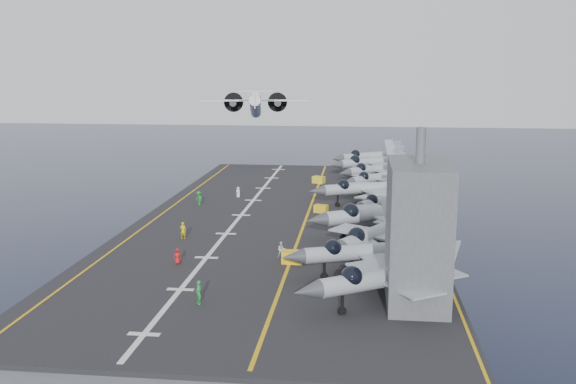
# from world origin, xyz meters

# --- Properties ---
(ground) EXTENTS (500.00, 500.00, 0.00)m
(ground) POSITION_xyz_m (0.00, 0.00, 0.00)
(ground) COLOR #142135
(ground) RESTS_ON ground
(hull) EXTENTS (36.00, 90.00, 10.00)m
(hull) POSITION_xyz_m (0.00, 0.00, 5.00)
(hull) COLOR #56595E
(hull) RESTS_ON ground
(flight_deck) EXTENTS (38.00, 92.00, 0.40)m
(flight_deck) POSITION_xyz_m (0.00, 0.00, 10.20)
(flight_deck) COLOR black
(flight_deck) RESTS_ON hull
(foul_line) EXTENTS (0.35, 90.00, 0.02)m
(foul_line) POSITION_xyz_m (3.00, 0.00, 10.42)
(foul_line) COLOR gold
(foul_line) RESTS_ON flight_deck
(landing_centerline) EXTENTS (0.50, 90.00, 0.02)m
(landing_centerline) POSITION_xyz_m (-6.00, 0.00, 10.42)
(landing_centerline) COLOR silver
(landing_centerline) RESTS_ON flight_deck
(deck_edge_port) EXTENTS (0.25, 90.00, 0.02)m
(deck_edge_port) POSITION_xyz_m (-17.00, 0.00, 10.42)
(deck_edge_port) COLOR gold
(deck_edge_port) RESTS_ON flight_deck
(deck_edge_stbd) EXTENTS (0.25, 90.00, 0.02)m
(deck_edge_stbd) POSITION_xyz_m (18.50, 0.00, 10.42)
(deck_edge_stbd) COLOR gold
(deck_edge_stbd) RESTS_ON flight_deck
(island_superstructure) EXTENTS (5.00, 10.00, 15.00)m
(island_superstructure) POSITION_xyz_m (15.00, -30.00, 17.90)
(island_superstructure) COLOR #56595E
(island_superstructure) RESTS_ON flight_deck
(fighter_jet_0) EXTENTS (18.41, 16.85, 5.32)m
(fighter_jet_0) POSITION_xyz_m (12.39, -31.95, 13.06)
(fighter_jet_0) COLOR #98A0A9
(fighter_jet_0) RESTS_ON flight_deck
(fighter_jet_1) EXTENTS (17.12, 14.31, 5.07)m
(fighter_jet_1) POSITION_xyz_m (10.63, -23.95, 12.94)
(fighter_jet_1) COLOR #9CA4AC
(fighter_jet_1) RESTS_ON flight_deck
(fighter_jet_2) EXTENTS (16.21, 18.03, 5.22)m
(fighter_jet_2) POSITION_xyz_m (11.49, -17.58, 13.01)
(fighter_jet_2) COLOR gray
(fighter_jet_2) RESTS_ON flight_deck
(fighter_jet_3) EXTENTS (19.81, 17.68, 5.74)m
(fighter_jet_3) POSITION_xyz_m (12.25, -8.92, 13.27)
(fighter_jet_3) COLOR #979FA8
(fighter_jet_3) RESTS_ON flight_deck
(fighter_jet_4) EXTENTS (15.01, 16.07, 4.65)m
(fighter_jet_4) POSITION_xyz_m (13.39, 1.73, 12.72)
(fighter_jet_4) COLOR #9AA3AB
(fighter_jet_4) RESTS_ON flight_deck
(fighter_jet_5) EXTENTS (18.05, 15.54, 5.28)m
(fighter_jet_5) POSITION_xyz_m (10.74, 8.86, 13.04)
(fighter_jet_5) COLOR #9AA1AB
(fighter_jet_5) RESTS_ON flight_deck
(fighter_jet_6) EXTENTS (16.19, 16.50, 4.82)m
(fighter_jet_6) POSITION_xyz_m (12.72, 19.33, 12.81)
(fighter_jet_6) COLOR gray
(fighter_jet_6) RESTS_ON flight_deck
(fighter_jet_7) EXTENTS (17.09, 16.84, 5.00)m
(fighter_jet_7) POSITION_xyz_m (12.56, 27.57, 12.90)
(fighter_jet_7) COLOR #99A0A9
(fighter_jet_7) RESTS_ON flight_deck
(fighter_jet_8) EXTENTS (18.64, 17.29, 5.39)m
(fighter_jet_8) POSITION_xyz_m (11.91, 35.09, 13.09)
(fighter_jet_8) COLOR gray
(fighter_jet_8) RESTS_ON flight_deck
(tow_cart_a) EXTENTS (2.13, 1.41, 1.26)m
(tow_cart_a) POSITION_xyz_m (3.25, -20.78, 11.03)
(tow_cart_a) COLOR yellow
(tow_cart_a) RESTS_ON flight_deck
(tow_cart_b) EXTENTS (2.08, 1.68, 1.08)m
(tow_cart_b) POSITION_xyz_m (4.73, 2.98, 10.94)
(tow_cart_b) COLOR gold
(tow_cart_b) RESTS_ON flight_deck
(tow_cart_c) EXTENTS (2.37, 2.00, 1.21)m
(tow_cart_c) POSITION_xyz_m (2.90, 25.79, 11.01)
(tow_cart_c) COLOR gold
(tow_cart_c) RESTS_ON flight_deck
(crew_0) EXTENTS (1.06, 0.79, 1.62)m
(crew_0) POSITION_xyz_m (-8.44, -22.38, 11.21)
(crew_0) COLOR #B21919
(crew_0) RESTS_ON flight_deck
(crew_1) EXTENTS (1.30, 0.94, 2.04)m
(crew_1) POSITION_xyz_m (-10.52, -12.84, 11.42)
(crew_1) COLOR gold
(crew_1) RESTS_ON flight_deck
(crew_3) EXTENTS (1.47, 1.44, 2.06)m
(crew_3) POSITION_xyz_m (-13.36, 5.77, 11.43)
(crew_3) COLOR #1B8A28
(crew_3) RESTS_ON flight_deck
(crew_5) EXTENTS (1.18, 1.06, 1.64)m
(crew_5) POSITION_xyz_m (-8.72, 12.13, 11.22)
(crew_5) COLOR white
(crew_5) RESTS_ON flight_deck
(crew_6) EXTENTS (1.42, 1.49, 2.07)m
(crew_6) POSITION_xyz_m (-3.44, -33.29, 11.43)
(crew_6) COLOR #218836
(crew_6) RESTS_ON flight_deck
(crew_7) EXTENTS (1.16, 0.88, 1.75)m
(crew_7) POSITION_xyz_m (1.92, -19.08, 11.28)
(crew_7) COLOR silver
(crew_7) RESTS_ON flight_deck
(transport_plane) EXTENTS (25.93, 19.56, 5.62)m
(transport_plane) POSITION_xyz_m (-12.97, 55.10, 21.76)
(transport_plane) COLOR silver
(fighter_jet_9) EXTENTS (18.64, 17.29, 5.39)m
(fighter_jet_9) POSITION_xyz_m (11.91, 43.00, 13.09)
(fighter_jet_9) COLOR gray
(fighter_jet_9) RESTS_ON flight_deck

